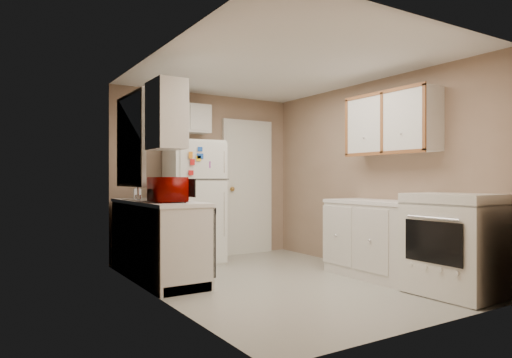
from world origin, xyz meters
TOP-DOWN VIEW (x-y plane):
  - floor at (0.00, 0.00)m, footprint 3.80×3.80m
  - ceiling at (0.00, 0.00)m, footprint 3.80×3.80m
  - wall_left at (-1.40, 0.00)m, footprint 3.80×3.80m
  - wall_right at (1.40, 0.00)m, footprint 3.80×3.80m
  - wall_back at (0.00, 1.90)m, footprint 2.80×2.80m
  - wall_front at (0.00, -1.90)m, footprint 2.80×2.80m
  - left_counter at (-1.10, 0.90)m, footprint 0.60×1.80m
  - dishwasher at (-0.81, 0.30)m, footprint 0.03×0.58m
  - sink at (-1.10, 1.05)m, footprint 0.54×0.74m
  - microwave at (-1.13, 0.48)m, footprint 0.51×0.31m
  - soap_bottle at (-1.15, 1.50)m, footprint 0.10×0.10m
  - window_blinds at (-1.36, 1.05)m, footprint 0.10×0.98m
  - upper_cabinet_left at (-1.25, 0.22)m, footprint 0.30×0.45m
  - refrigerator at (-0.37, 1.51)m, footprint 0.75×0.73m
  - cabinet_over_fridge at (-0.40, 1.75)m, footprint 0.70×0.30m
  - interior_door at (0.70, 1.86)m, footprint 0.86×0.06m
  - right_counter at (1.10, -0.80)m, footprint 0.60×2.00m
  - stove at (1.13, -1.41)m, footprint 0.71×0.86m
  - upper_cabinet_right at (1.25, -0.50)m, footprint 0.30×1.20m

SIDE VIEW (x-z plane):
  - floor at x=0.00m, z-range 0.00..0.00m
  - left_counter at x=-1.10m, z-range 0.00..0.90m
  - right_counter at x=1.10m, z-range 0.00..0.90m
  - dishwasher at x=-0.81m, z-range 0.13..0.85m
  - stove at x=1.13m, z-range 0.00..1.02m
  - refrigerator at x=-0.37m, z-range 0.00..1.66m
  - sink at x=-1.10m, z-range 0.78..0.94m
  - soap_bottle at x=-1.15m, z-range 0.90..1.10m
  - interior_door at x=0.70m, z-range -0.02..2.06m
  - microwave at x=-1.13m, z-range 0.89..1.21m
  - wall_left at x=-1.40m, z-range 1.20..1.20m
  - wall_right at x=1.40m, z-range 1.20..1.20m
  - wall_back at x=0.00m, z-range 1.20..1.20m
  - wall_front at x=0.00m, z-range 1.20..1.20m
  - window_blinds at x=-1.36m, z-range 1.06..2.14m
  - upper_cabinet_left at x=-1.25m, z-range 1.45..2.15m
  - upper_cabinet_right at x=1.25m, z-range 1.45..2.15m
  - cabinet_over_fridge at x=-0.40m, z-range 1.80..2.20m
  - ceiling at x=0.00m, z-range 2.40..2.40m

